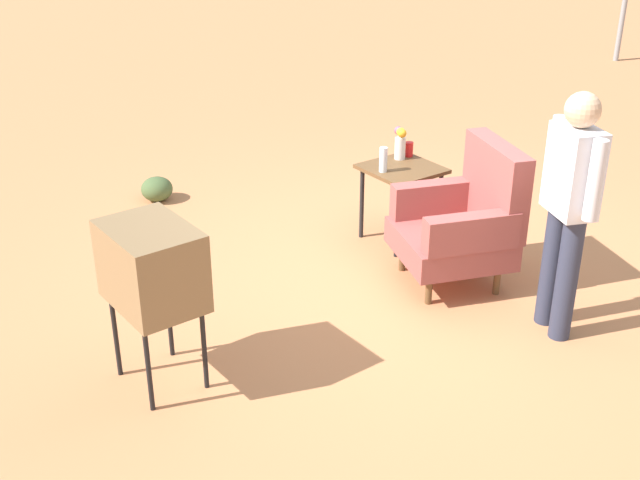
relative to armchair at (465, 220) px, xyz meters
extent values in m
plane|color=#C17A4C|center=(-0.27, -0.28, -0.50)|extent=(60.00, 60.00, 0.00)
cylinder|color=brown|center=(-0.38, -0.25, -0.39)|extent=(0.05, 0.05, 0.22)
cylinder|color=brown|center=(0.12, -0.44, -0.39)|extent=(0.05, 0.05, 0.22)
cylinder|color=brown|center=(-0.19, 0.25, -0.39)|extent=(0.05, 0.05, 0.22)
cylinder|color=brown|center=(0.31, 0.06, -0.39)|extent=(0.05, 0.05, 0.22)
cube|color=#9E4C47|center=(-0.04, -0.10, -0.18)|extent=(0.98, 0.98, 0.20)
cube|color=#9E4C47|center=(0.08, 0.20, 0.24)|extent=(0.77, 0.41, 0.64)
cube|color=#9E4C47|center=(-0.34, 0.02, 0.05)|extent=(0.37, 0.69, 0.26)
cube|color=#9E4C47|center=(0.26, -0.21, 0.05)|extent=(0.37, 0.69, 0.26)
cylinder|color=black|center=(-1.03, -0.14, -0.19)|extent=(0.04, 0.04, 0.61)
cylinder|color=black|center=(-0.58, -0.14, -0.19)|extent=(0.04, 0.04, 0.61)
cylinder|color=black|center=(-1.03, 0.31, -0.19)|extent=(0.04, 0.04, 0.61)
cylinder|color=black|center=(-0.58, 0.31, -0.19)|extent=(0.04, 0.04, 0.61)
cube|color=brown|center=(-0.81, 0.09, 0.13)|extent=(0.56, 0.56, 0.03)
cylinder|color=black|center=(0.09, -2.21, -0.22)|extent=(0.03, 0.03, 0.55)
cylinder|color=black|center=(-0.35, -2.22, -0.22)|extent=(0.03, 0.03, 0.55)
cylinder|color=black|center=(0.09, -2.57, -0.22)|extent=(0.03, 0.03, 0.55)
cylinder|color=black|center=(-0.35, -2.58, -0.22)|extent=(0.03, 0.03, 0.55)
cube|color=olive|center=(-0.13, -2.39, 0.29)|extent=(0.61, 0.46, 0.48)
cube|color=#383D3F|center=(-0.14, -2.17, 0.29)|extent=(0.42, 0.02, 0.34)
cylinder|color=#2D3347|center=(0.77, 0.05, -0.07)|extent=(0.14, 0.14, 0.86)
cylinder|color=#2D3347|center=(0.95, -0.03, -0.07)|extent=(0.14, 0.14, 0.86)
cube|color=silver|center=(0.86, 0.01, 0.64)|extent=(0.42, 0.34, 0.56)
cylinder|color=silver|center=(0.64, 0.10, 0.67)|extent=(0.09, 0.09, 0.50)
cylinder|color=silver|center=(1.08, -0.08, 0.67)|extent=(0.09, 0.09, 0.50)
sphere|color=#DBAD84|center=(0.86, 0.01, 1.03)|extent=(0.22, 0.22, 0.22)
cylinder|color=red|center=(-0.97, 0.30, 0.21)|extent=(0.07, 0.07, 0.12)
cylinder|color=silver|center=(-0.82, -0.10, 0.24)|extent=(0.06, 0.06, 0.20)
cylinder|color=silver|center=(-0.97, 0.20, 0.23)|extent=(0.09, 0.09, 0.18)
sphere|color=yellow|center=(-0.97, 0.20, 0.37)|extent=(0.07, 0.07, 0.07)
sphere|color=#E04C66|center=(-1.01, 0.21, 0.37)|extent=(0.07, 0.07, 0.07)
sphere|color=orange|center=(-0.93, 0.19, 0.37)|extent=(0.07, 0.07, 0.07)
ellipsoid|color=#475B33|center=(-2.76, -1.18, -0.39)|extent=(0.29, 0.29, 0.22)
camera|label=1|loc=(3.74, -4.00, 2.42)|focal=45.32mm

